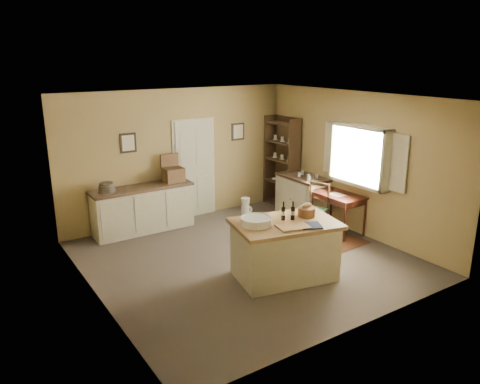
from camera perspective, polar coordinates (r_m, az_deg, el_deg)
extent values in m
plane|color=brown|center=(8.03, 0.74, -8.13)|extent=(5.00, 5.00, 0.00)
cube|color=olive|center=(9.69, -7.54, 4.43)|extent=(5.00, 0.10, 2.70)
cube|color=olive|center=(5.77, 14.83, -4.29)|extent=(5.00, 0.10, 2.70)
cube|color=olive|center=(6.57, -17.63, -1.99)|extent=(0.10, 5.00, 2.70)
cube|color=olive|center=(9.17, 13.87, 3.41)|extent=(0.10, 5.00, 2.70)
plane|color=silver|center=(7.34, 0.82, 11.43)|extent=(5.00, 5.00, 0.00)
cube|color=#AEB195|center=(9.88, -5.58, 2.98)|extent=(0.97, 0.06, 2.11)
cube|color=black|center=(9.20, -13.49, 5.84)|extent=(0.32, 0.02, 0.38)
cube|color=beige|center=(9.19, -13.46, 5.83)|extent=(0.24, 0.01, 0.30)
cube|color=black|center=(10.30, -0.25, 7.38)|extent=(0.32, 0.02, 0.38)
cube|color=beige|center=(10.29, -0.21, 7.37)|extent=(0.24, 0.01, 0.30)
cube|color=beige|center=(9.03, 14.10, 1.03)|extent=(0.25, 1.32, 0.06)
cube|color=beige|center=(8.81, 14.58, 7.69)|extent=(0.25, 1.32, 0.06)
cube|color=white|center=(8.99, 14.86, 4.40)|extent=(0.01, 1.20, 1.00)
cube|color=beige|center=(8.45, 18.79, 3.33)|extent=(0.04, 0.35, 1.00)
cube|color=beige|center=(9.52, 11.07, 5.29)|extent=(0.04, 0.35, 1.00)
cube|color=beige|center=(7.28, 5.45, -7.23)|extent=(1.61, 1.20, 0.85)
cube|color=#A97F51|center=(7.11, 5.54, -3.87)|extent=(1.74, 1.32, 0.06)
cylinder|color=white|center=(6.93, 1.96, -3.62)|extent=(0.45, 0.45, 0.11)
cube|color=#A97F51|center=(6.88, 6.46, -4.22)|extent=(0.51, 0.41, 0.03)
cube|color=black|center=(6.95, 8.35, -4.09)|extent=(0.45, 0.41, 0.02)
cylinder|color=brown|center=(7.36, 8.10, -2.43)|extent=(0.27, 0.27, 0.14)
cylinder|color=black|center=(7.14, 5.30, -2.31)|extent=(0.06, 0.06, 0.29)
cylinder|color=black|center=(7.16, 6.45, -2.27)|extent=(0.06, 0.06, 0.29)
cube|color=beige|center=(9.30, -11.72, -2.18)|extent=(1.94, 0.53, 0.85)
cube|color=#332319|center=(9.17, -11.88, 0.48)|extent=(1.98, 0.56, 0.05)
cube|color=#4A311C|center=(9.39, -8.10, 2.08)|extent=(0.39, 0.29, 0.28)
cylinder|color=#59544F|center=(8.93, -15.95, 0.53)|extent=(0.33, 0.33, 0.18)
cube|color=#532712|center=(9.11, 9.65, -5.30)|extent=(1.19, 1.66, 0.01)
cube|color=#38150E|center=(9.16, 11.94, -0.35)|extent=(0.60, 0.99, 0.03)
cube|color=#38150E|center=(9.18, 11.91, -0.77)|extent=(0.54, 0.93, 0.10)
cube|color=silver|center=(9.12, 11.72, -0.29)|extent=(0.22, 0.30, 0.01)
cylinder|color=black|center=(9.41, 11.21, 0.38)|extent=(0.05, 0.05, 0.05)
cylinder|color=#38150E|center=(8.81, 12.66, -3.76)|extent=(0.04, 0.04, 0.72)
cylinder|color=#38150E|center=(9.17, 14.95, -3.11)|extent=(0.04, 0.04, 0.72)
cylinder|color=#38150E|center=(9.42, 8.73, -2.22)|extent=(0.04, 0.04, 0.72)
cylinder|color=#38150E|center=(9.76, 11.03, -1.66)|extent=(0.04, 0.04, 0.72)
cube|color=beige|center=(9.99, 7.60, -0.69)|extent=(0.60, 1.09, 0.85)
cube|color=#332319|center=(9.86, 7.70, 1.81)|extent=(0.63, 1.13, 0.05)
cylinder|color=silver|center=(9.71, 8.21, 1.98)|extent=(0.26, 0.26, 0.09)
cube|color=#312215|center=(10.22, 6.63, 3.16)|extent=(0.35, 0.04, 2.03)
cube|color=#312215|center=(10.88, 3.69, 4.06)|extent=(0.35, 0.04, 2.03)
cube|color=#312215|center=(10.65, 5.80, 3.73)|extent=(0.02, 0.91, 2.03)
cube|color=#312215|center=(10.80, 4.98, -1.37)|extent=(0.35, 0.87, 0.03)
cube|color=#312215|center=(10.66, 5.05, 1.23)|extent=(0.35, 0.87, 0.03)
cube|color=#312215|center=(10.54, 5.12, 3.90)|extent=(0.35, 0.87, 0.03)
cube|color=#312215|center=(10.46, 5.18, 6.07)|extent=(0.35, 0.87, 0.03)
cube|color=#312215|center=(10.39, 5.23, 8.27)|extent=(0.35, 0.87, 0.03)
cylinder|color=white|center=(10.52, 5.13, 4.21)|extent=(0.12, 0.12, 0.11)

